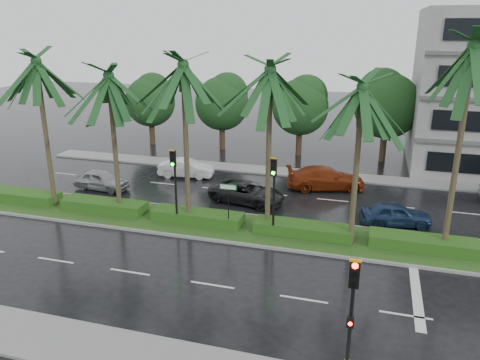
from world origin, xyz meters
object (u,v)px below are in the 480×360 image
(car_silver, at_px, (101,180))
(car_darkgrey, at_px, (247,192))
(car_white, at_px, (186,168))
(car_blue, at_px, (396,214))
(signal_near, at_px, (351,316))
(street_sign, at_px, (228,195))
(signal_median_left, at_px, (174,176))
(car_red, at_px, (326,178))

(car_silver, height_order, car_darkgrey, car_darkgrey)
(car_white, distance_m, car_blue, 15.56)
(car_white, bearing_deg, signal_near, -152.34)
(street_sign, height_order, car_white, street_sign)
(signal_median_left, height_order, car_silver, signal_median_left)
(signal_near, distance_m, car_silver, 22.54)
(signal_median_left, height_order, car_red, signal_median_left)
(street_sign, distance_m, car_white, 10.46)
(street_sign, bearing_deg, signal_median_left, -176.53)
(car_darkgrey, distance_m, car_blue, 9.07)
(signal_median_left, relative_size, street_sign, 1.68)
(signal_near, height_order, street_sign, signal_near)
(street_sign, distance_m, car_blue, 9.55)
(signal_near, height_order, car_silver, signal_near)
(signal_near, bearing_deg, car_blue, 82.51)
(car_darkgrey, bearing_deg, street_sign, -166.68)
(car_silver, relative_size, car_white, 0.97)
(car_silver, xyz_separation_m, car_blue, (19.26, -0.70, -0.01))
(signal_near, bearing_deg, car_white, 125.36)
(signal_near, xyz_separation_m, car_darkgrey, (-7.24, 14.48, -1.83))
(signal_near, height_order, car_darkgrey, signal_near)
(signal_near, height_order, signal_median_left, signal_median_left)
(car_darkgrey, bearing_deg, signal_near, -143.09)
(signal_median_left, distance_m, street_sign, 3.13)
(signal_median_left, relative_size, car_red, 0.82)
(signal_median_left, xyz_separation_m, car_blue, (11.76, 3.70, -2.34))
(street_sign, xyz_separation_m, car_white, (-6.00, 8.45, -1.46))
(street_sign, xyz_separation_m, car_silver, (-10.50, 4.22, -1.46))
(signal_median_left, bearing_deg, car_silver, 149.62)
(street_sign, xyz_separation_m, car_red, (4.26, 8.66, -1.35))
(car_silver, relative_size, car_red, 0.74)
(car_red, distance_m, car_blue, 6.83)
(signal_median_left, distance_m, car_blue, 12.55)
(car_red, bearing_deg, car_blue, -155.88)
(car_darkgrey, bearing_deg, car_red, -37.68)
(signal_median_left, distance_m, car_red, 11.65)
(car_silver, distance_m, car_white, 6.18)
(car_blue, bearing_deg, signal_median_left, 96.03)
(car_silver, bearing_deg, car_red, -68.56)
(car_silver, relative_size, car_darkgrey, 0.81)
(signal_median_left, xyz_separation_m, car_red, (7.26, 8.84, -2.23))
(street_sign, xyz_separation_m, car_blue, (8.76, 3.52, -1.47))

